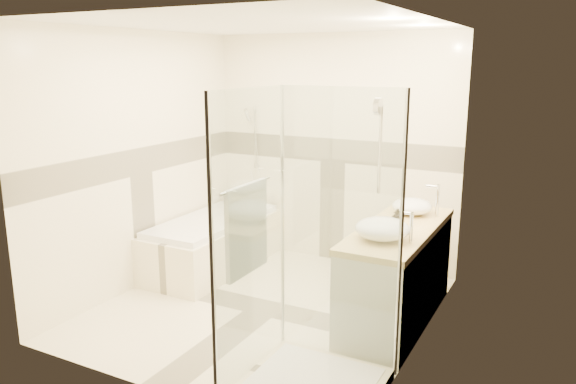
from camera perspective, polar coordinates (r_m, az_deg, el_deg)
The scene contains 12 objects.
room at distance 4.84m, azimuth -1.77°, elevation 1.89°, with size 2.82×3.02×2.52m.
bathtub at distance 6.17m, azimuth -7.57°, elevation -4.88°, with size 0.75×1.70×0.56m.
vanity at distance 4.93m, azimuth 11.00°, elevation -8.23°, with size 0.58×1.62×0.85m.
shower_enclosure at distance 3.90m, azimuth 1.22°, elevation -12.61°, with size 0.96×0.93×2.04m.
vessel_sink_near at distance 5.20m, azimuth 12.49°, elevation -1.43°, with size 0.36×0.36×0.14m, color white.
vessel_sink_far at distance 4.42m, azimuth 9.57°, elevation -3.70°, with size 0.43×0.43×0.17m, color white.
faucet_near at distance 5.13m, azimuth 14.86°, elevation -0.62°, with size 0.12×0.03×0.30m.
faucet_far at distance 4.34m, azimuth 12.31°, elevation -3.28°, with size 0.10×0.03×0.25m.
amenity_bottle_a at distance 4.73m, azimuth 10.83°, elevation -2.81°, with size 0.06×0.07×0.14m, color black.
amenity_bottle_b at distance 4.79m, azimuth 11.06°, elevation -2.59°, with size 0.12×0.12×0.15m, color black.
folded_towels at distance 5.37m, azimuth 12.95°, elevation -1.39°, with size 0.14×0.23×0.07m, color white.
rolled_towel at distance 6.68m, azimuth -5.29°, elevation -0.71°, with size 0.10×0.10×0.22m, color white.
Camera 1 is at (2.40, -4.12, 2.20)m, focal length 35.00 mm.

